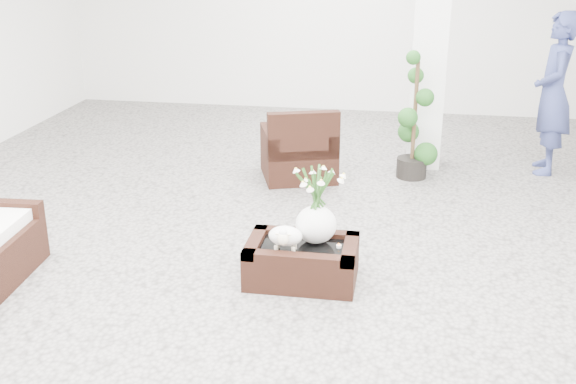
# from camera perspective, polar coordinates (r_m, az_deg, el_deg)

# --- Properties ---
(ground) EXTENTS (11.00, 11.00, 0.00)m
(ground) POSITION_cam_1_polar(r_m,az_deg,el_deg) (6.43, 0.15, -4.88)
(ground) COLOR gray
(ground) RESTS_ON ground
(column) EXTENTS (0.40, 0.40, 3.50)m
(column) POSITION_cam_1_polar(r_m,az_deg,el_deg) (8.60, 11.51, 13.35)
(column) COLOR white
(column) RESTS_ON ground
(coffee_table) EXTENTS (0.90, 0.60, 0.31)m
(coffee_table) POSITION_cam_1_polar(r_m,az_deg,el_deg) (5.87, 1.13, -5.76)
(coffee_table) COLOR black
(coffee_table) RESTS_ON ground
(sheep_figurine) EXTENTS (0.28, 0.23, 0.21)m
(sheep_figurine) POSITION_cam_1_polar(r_m,az_deg,el_deg) (5.69, -0.20, -3.74)
(sheep_figurine) COLOR white
(sheep_figurine) RESTS_ON coffee_table
(planter_narcissus) EXTENTS (0.44, 0.44, 0.80)m
(planter_narcissus) POSITION_cam_1_polar(r_m,az_deg,el_deg) (5.73, 2.31, -0.39)
(planter_narcissus) COLOR white
(planter_narcissus) RESTS_ON coffee_table
(tealight) EXTENTS (0.04, 0.04, 0.03)m
(tealight) POSITION_cam_1_polar(r_m,az_deg,el_deg) (5.79, 4.12, -4.35)
(tealight) COLOR white
(tealight) RESTS_ON coffee_table
(armchair) EXTENTS (1.01, 0.99, 0.86)m
(armchair) POSITION_cam_1_polar(r_m,az_deg,el_deg) (8.24, 0.86, 4.08)
(armchair) COLOR black
(armchair) RESTS_ON ground
(topiary) EXTENTS (0.39, 0.39, 1.46)m
(topiary) POSITION_cam_1_polar(r_m,az_deg,el_deg) (8.28, 10.17, 5.99)
(topiary) COLOR #1B4716
(topiary) RESTS_ON ground
(shopper) EXTENTS (0.50, 0.72, 1.90)m
(shopper) POSITION_cam_1_polar(r_m,az_deg,el_deg) (8.88, 20.60, 7.42)
(shopper) COLOR navy
(shopper) RESTS_ON ground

